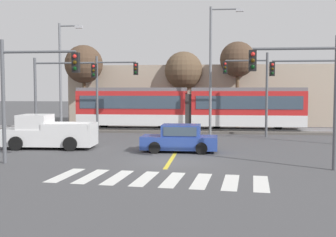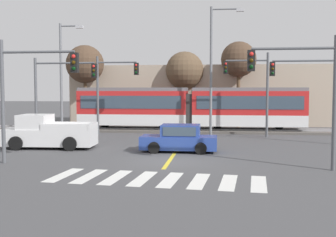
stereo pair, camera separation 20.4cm
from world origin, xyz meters
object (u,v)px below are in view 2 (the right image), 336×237
sedan_crossing (179,139)px  street_lamp_centre (214,63)px  traffic_light_far_right (253,83)px  traffic_light_mid_left (58,85)px  pickup_truck (47,134)px  bare_tree_west (185,71)px  bare_tree_east (239,60)px  bare_tree_far_west (85,65)px  traffic_light_near_right (304,82)px  traffic_light_mid_right (313,84)px  street_lamp_west (63,72)px  light_rail_tram (190,107)px  traffic_light_near_left (29,83)px  traffic_light_far_left (111,84)px

sedan_crossing → street_lamp_centre: street_lamp_centre is taller
traffic_light_far_right → traffic_light_mid_left: bearing=-160.7°
pickup_truck → bare_tree_west: bare_tree_west is taller
bare_tree_east → traffic_light_mid_left: bearing=-134.7°
bare_tree_far_west → bare_tree_east: 14.26m
sedan_crossing → traffic_light_near_right: 7.97m
sedan_crossing → pickup_truck: (-7.87, 0.49, 0.14)m
traffic_light_mid_left → street_lamp_centre: (10.12, 5.29, 1.69)m
traffic_light_mid_right → street_lamp_west: street_lamp_west is taller
street_lamp_west → bare_tree_west: (8.66, 8.61, 0.44)m
bare_tree_west → sedan_crossing: bearing=-86.3°
traffic_light_mid_left → traffic_light_near_right: traffic_light_near_right is taller
traffic_light_far_right → bare_tree_far_west: 16.70m
light_rail_tram → traffic_light_far_right: (4.79, -3.56, 1.90)m
traffic_light_far_right → bare_tree_east: bare_tree_east is taller
traffic_light_near_right → sedan_crossing: bearing=141.3°
traffic_light_near_left → traffic_light_mid_left: bearing=102.6°
traffic_light_mid_right → bare_tree_east: bare_tree_east is taller
traffic_light_near_right → bare_tree_far_west: (-16.07, 19.90, 2.04)m
traffic_light_far_right → pickup_truck: bearing=-148.9°
traffic_light_mid_right → bare_tree_far_west: bare_tree_far_west is taller
bare_tree_far_west → bare_tree_east: (14.24, 0.55, 0.36)m
traffic_light_far_left → traffic_light_near_right: traffic_light_far_left is taller
pickup_truck → traffic_light_mid_right: bearing=13.7°
street_lamp_centre → bare_tree_far_west: 13.76m
street_lamp_west → bare_tree_west: bearing=44.8°
traffic_light_mid_right → traffic_light_near_left: bearing=-148.4°
street_lamp_centre → bare_tree_far_west: street_lamp_centre is taller
light_rail_tram → street_lamp_centre: (1.99, -2.81, 3.38)m
traffic_light_near_left → pickup_truck: bearing=104.8°
pickup_truck → street_lamp_centre: bearing=40.6°
traffic_light_far_right → traffic_light_far_left: bearing=180.0°
light_rail_tram → bare_tree_east: (4.13, 4.28, 4.10)m
bare_tree_east → traffic_light_far_right: bearing=-85.2°
traffic_light_mid_right → traffic_light_far_left: bearing=165.3°
traffic_light_near_left → traffic_light_far_right: bearing=48.6°
sedan_crossing → street_lamp_west: 13.37m
sedan_crossing → street_lamp_west: street_lamp_west is taller
traffic_light_mid_right → traffic_light_mid_left: size_ratio=1.03×
pickup_truck → traffic_light_far_left: traffic_light_far_left is taller
street_lamp_centre → bare_tree_east: size_ratio=1.23×
traffic_light_near_right → bare_tree_east: (-1.82, 20.45, 2.40)m
traffic_light_far_left → traffic_light_near_left: size_ratio=1.04×
street_lamp_centre → bare_tree_far_west: (-12.11, 6.53, 0.36)m
sedan_crossing → traffic_light_far_right: 9.78m
pickup_truck → traffic_light_far_left: (1.96, 7.52, 3.05)m
bare_tree_east → bare_tree_far_west: bearing=-177.8°
traffic_light_far_right → traffic_light_near_left: size_ratio=1.06×
light_rail_tram → traffic_light_near_right: bearing=-69.8°
bare_tree_west → bare_tree_east: bearing=-10.7°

